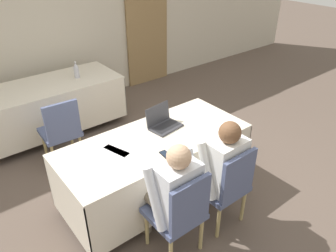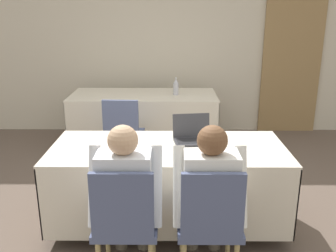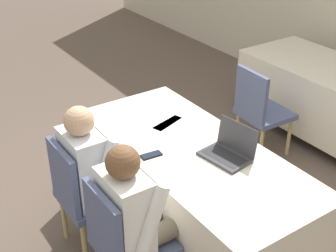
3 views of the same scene
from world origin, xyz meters
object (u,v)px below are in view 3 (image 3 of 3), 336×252
Objects in this scene: laptop at (228,151)px; cell_phone at (151,155)px; chair_near_left at (83,193)px; chair_near_right at (123,241)px; person_checkered_shirt at (94,169)px; person_white_shirt at (137,214)px; chair_far_spare at (260,109)px.

laptop is 2.36× the size of cell_phone.
chair_near_right is at bearing -180.00° from chair_near_left.
chair_near_left is (-0.20, -0.44, -0.26)m from cell_phone.
cell_phone is 0.17× the size of chair_near_left.
person_checkered_shirt is (-0.20, -0.34, -0.10)m from cell_phone.
chair_near_left is 0.60m from person_white_shirt.
person_white_shirt reaches higher than chair_near_left.
person_white_shirt reaches higher than laptop.
person_checkered_shirt is (0.00, 0.10, 0.16)m from chair_near_left.
person_checkered_shirt is at bearing -114.90° from cell_phone.
person_checkered_shirt reaches higher than chair_near_left.
laptop is 1.05m from chair_near_left.
person_checkered_shirt and person_white_shirt have the same top height.
chair_near_right reaches higher than cell_phone.
chair_near_left reaches higher than cell_phone.
laptop is at bearing -123.07° from person_checkered_shirt.
person_checkered_shirt reaches higher than chair_far_spare.
chair_near_left is 1.94m from chair_far_spare.
chair_far_spare is at bearing 112.27° from cell_phone.
laptop is 0.40× the size of chair_far_spare.
cell_phone is 0.64m from chair_near_right.
chair_near_right is (0.07, -0.87, -0.30)m from laptop.
chair_near_right is 0.19m from person_white_shirt.
laptop is 1.33m from chair_far_spare.
person_checkered_shirt reaches higher than laptop.
chair_far_spare is 1.85m from person_checkered_shirt.
person_white_shirt is at bearing -92.49° from laptop.
chair_far_spare reaches higher than cell_phone.
laptop is at bearing -84.72° from person_white_shirt.
person_white_shirt is (0.82, -1.82, 0.16)m from chair_far_spare.
chair_near_left is at bearing 90.00° from person_checkered_shirt.
chair_far_spare is 2.01m from person_white_shirt.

